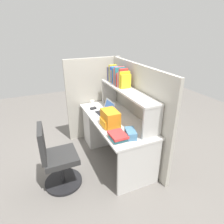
# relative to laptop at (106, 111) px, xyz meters

# --- Properties ---
(ground_plane) EXTENTS (8.00, 8.00, 0.00)m
(ground_plane) POSITION_rel_laptop_xyz_m (0.21, 0.07, -0.78)
(ground_plane) COLOR slate
(desk) EXTENTS (1.60, 0.70, 0.73)m
(desk) POSITION_rel_laptop_xyz_m (-0.18, 0.07, -0.38)
(desk) COLOR silver
(desk) RESTS_ON ground_plane
(cubicle_partition_rear) EXTENTS (1.84, 0.05, 1.55)m
(cubicle_partition_rear) POSITION_rel_laptop_xyz_m (0.21, 0.45, -0.01)
(cubicle_partition_rear) COLOR #B2ADA0
(cubicle_partition_rear) RESTS_ON ground_plane
(cubicle_partition_left) EXTENTS (0.05, 1.06, 1.55)m
(cubicle_partition_left) POSITION_rel_laptop_xyz_m (-0.64, 0.02, -0.01)
(cubicle_partition_left) COLOR #B2ADA0
(cubicle_partition_left) RESTS_ON ground_plane
(overhead_hutch) EXTENTS (1.44, 0.28, 0.45)m
(overhead_hutch) POSITION_rel_laptop_xyz_m (0.21, 0.27, 0.30)
(overhead_hutch) COLOR beige
(overhead_hutch) RESTS_ON desk
(reference_books_on_shelf) EXTENTS (0.58, 0.18, 0.29)m
(reference_books_on_shelf) POSITION_rel_laptop_xyz_m (-0.11, 0.27, 0.53)
(reference_books_on_shelf) COLOR olive
(reference_books_on_shelf) RESTS_ON overhead_hutch
(laptop) EXTENTS (0.33, 0.28, 0.22)m
(laptop) POSITION_rel_laptop_xyz_m (0.00, 0.00, 0.00)
(laptop) COLOR #B7BABF
(laptop) RESTS_ON desk
(backpack) EXTENTS (0.30, 0.23, 0.24)m
(backpack) POSITION_rel_laptop_xyz_m (0.40, -0.09, 0.07)
(backpack) COLOR orange
(backpack) RESTS_ON desk
(computer_mouse) EXTENTS (0.07, 0.11, 0.03)m
(computer_mouse) POSITION_rel_laptop_xyz_m (-0.28, -0.12, -0.03)
(computer_mouse) COLOR #262628
(computer_mouse) RESTS_ON desk
(paper_cup) EXTENTS (0.08, 0.08, 0.09)m
(paper_cup) POSITION_rel_laptop_xyz_m (-0.48, -0.07, -0.01)
(paper_cup) COLOR white
(paper_cup) RESTS_ON desk
(tissue_box) EXTENTS (0.24, 0.17, 0.10)m
(tissue_box) POSITION_rel_laptop_xyz_m (0.79, 0.03, -0.00)
(tissue_box) COLOR teal
(tissue_box) RESTS_ON desk
(desk_book_stack) EXTENTS (0.26, 0.20, 0.08)m
(desk_book_stack) POSITION_rel_laptop_xyz_m (0.77, -0.14, -0.01)
(desk_book_stack) COLOR teal
(desk_book_stack) RESTS_ON desk
(office_chair) EXTENTS (0.52, 0.52, 0.93)m
(office_chair) POSITION_rel_laptop_xyz_m (0.47, -0.91, -0.39)
(office_chair) COLOR black
(office_chair) RESTS_ON ground_plane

